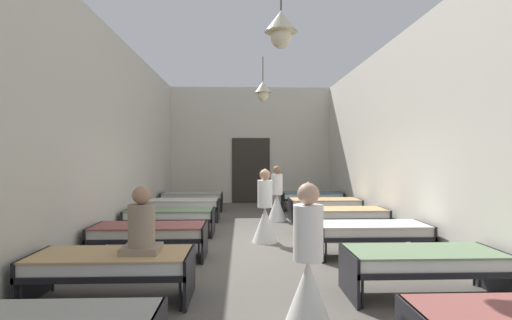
{
  "coord_description": "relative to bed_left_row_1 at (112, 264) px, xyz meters",
  "views": [
    {
      "loc": [
        -0.34,
        -7.54,
        1.74
      ],
      "look_at": [
        0.0,
        1.65,
        1.64
      ],
      "focal_mm": 27.16,
      "sensor_mm": 36.0,
      "label": 1
    }
  ],
  "objects": [
    {
      "name": "patient_seated_primary",
      "position": [
        0.35,
        0.02,
        0.43
      ],
      "size": [
        0.44,
        0.44,
        0.8
      ],
      "color": "gray",
      "rests_on": "bed_left_row_1"
    },
    {
      "name": "nurse_far_aisle",
      "position": [
        2.22,
        -0.87,
        0.09
      ],
      "size": [
        0.52,
        0.52,
        1.49
      ],
      "rotation": [
        0.0,
        0.0,
        5.33
      ],
      "color": "white",
      "rests_on": "ground"
    },
    {
      "name": "bed_right_row_5",
      "position": [
        3.8,
        7.6,
        0.0
      ],
      "size": [
        1.9,
        0.84,
        0.57
      ],
      "color": "black",
      "rests_on": "ground"
    },
    {
      "name": "ground_plane",
      "position": [
        1.9,
        2.85,
        -0.49
      ],
      "size": [
        6.5,
        14.18,
        0.1
      ],
      "primitive_type": "cube",
      "color": "#59544C"
    },
    {
      "name": "bed_right_row_4",
      "position": [
        3.8,
        5.7,
        0.0
      ],
      "size": [
        1.9,
        0.84,
        0.57
      ],
      "color": "black",
      "rests_on": "ground"
    },
    {
      "name": "nurse_near_aisle",
      "position": [
        2.03,
        3.09,
        0.09
      ],
      "size": [
        0.52,
        0.52,
        1.49
      ],
      "rotation": [
        0.0,
        0.0,
        0.21
      ],
      "color": "white",
      "rests_on": "ground"
    },
    {
      "name": "bed_left_row_3",
      "position": [
        0.0,
        3.8,
        0.0
      ],
      "size": [
        1.9,
        0.84,
        0.57
      ],
      "color": "black",
      "rests_on": "ground"
    },
    {
      "name": "nurse_mid_aisle",
      "position": [
        2.51,
        5.66,
        0.09
      ],
      "size": [
        0.52,
        0.52,
        1.49
      ],
      "rotation": [
        0.0,
        0.0,
        2.16
      ],
      "color": "white",
      "rests_on": "ground"
    },
    {
      "name": "bed_right_row_2",
      "position": [
        3.8,
        1.9,
        0.0
      ],
      "size": [
        1.9,
        0.84,
        0.57
      ],
      "color": "black",
      "rests_on": "ground"
    },
    {
      "name": "bed_left_row_4",
      "position": [
        0.0,
        5.7,
        0.0
      ],
      "size": [
        1.9,
        0.84,
        0.57
      ],
      "color": "black",
      "rests_on": "ground"
    },
    {
      "name": "bed_right_row_3",
      "position": [
        3.8,
        3.8,
        0.0
      ],
      "size": [
        1.9,
        0.84,
        0.57
      ],
      "color": "black",
      "rests_on": "ground"
    },
    {
      "name": "room_shell",
      "position": [
        1.9,
        4.18,
        1.7
      ],
      "size": [
        6.3,
        13.78,
        4.28
      ],
      "color": "beige",
      "rests_on": "ground"
    },
    {
      "name": "bed_left_row_2",
      "position": [
        0.0,
        1.9,
        0.0
      ],
      "size": [
        1.9,
        0.84,
        0.57
      ],
      "color": "black",
      "rests_on": "ground"
    },
    {
      "name": "bed_left_row_5",
      "position": [
        0.0,
        7.6,
        0.0
      ],
      "size": [
        1.9,
        0.84,
        0.57
      ],
      "color": "black",
      "rests_on": "ground"
    },
    {
      "name": "bed_right_row_1",
      "position": [
        3.8,
        0.0,
        0.0
      ],
      "size": [
        1.9,
        0.84,
        0.57
      ],
      "color": "black",
      "rests_on": "ground"
    },
    {
      "name": "bed_left_row_1",
      "position": [
        0.0,
        0.0,
        0.0
      ],
      "size": [
        1.9,
        0.84,
        0.57
      ],
      "color": "black",
      "rests_on": "ground"
    }
  ]
}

